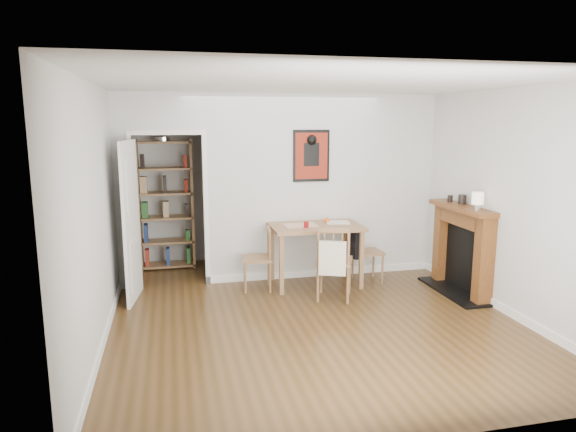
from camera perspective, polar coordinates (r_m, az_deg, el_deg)
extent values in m
plane|color=#50341A|center=(6.20, 2.17, -10.56)|extent=(5.20, 5.20, 0.00)
plane|color=beige|center=(8.37, -2.38, 4.13)|extent=(4.50, 0.00, 4.50)
plane|color=beige|center=(3.47, 13.54, -5.26)|extent=(4.50, 0.00, 4.50)
plane|color=beige|center=(5.71, -20.11, 0.52)|extent=(0.00, 5.20, 5.20)
plane|color=beige|center=(6.80, 20.92, 1.97)|extent=(0.00, 5.20, 5.20)
plane|color=silver|center=(5.80, 2.36, 14.19)|extent=(5.20, 5.20, 0.00)
cube|color=beige|center=(7.35, 3.76, 3.23)|extent=(3.35, 0.10, 2.60)
cube|color=beige|center=(7.07, -17.73, 2.47)|extent=(0.25, 0.10, 2.60)
cube|color=beige|center=(6.99, -13.42, 11.03)|extent=(0.90, 0.10, 0.55)
cube|color=white|center=(7.11, -16.85, 0.31)|extent=(0.06, 0.14, 2.05)
cube|color=white|center=(7.10, -9.10, 0.62)|extent=(0.06, 0.14, 2.05)
cube|color=white|center=(7.55, 3.77, -6.28)|extent=(3.35, 0.02, 0.10)
cube|color=white|center=(5.49, -19.94, -13.53)|extent=(0.02, 4.00, 0.10)
cube|color=white|center=(6.61, 23.04, -9.61)|extent=(0.02, 4.00, 0.10)
cube|color=white|center=(6.65, -17.01, -0.60)|extent=(0.15, 0.80, 2.00)
cube|color=black|center=(7.19, 2.60, 6.69)|extent=(0.52, 0.02, 0.72)
cube|color=maroon|center=(7.18, 2.63, 6.68)|extent=(0.46, 0.00, 0.64)
cube|color=olive|center=(6.98, 3.10, -1.18)|extent=(1.23, 0.78, 0.04)
cube|color=olive|center=(6.65, -0.73, -5.48)|extent=(0.06, 0.06, 0.79)
cube|color=olive|center=(6.95, 8.15, -4.88)|extent=(0.06, 0.06, 0.79)
cube|color=olive|center=(7.26, -1.81, -4.11)|extent=(0.06, 0.06, 0.79)
cube|color=olive|center=(7.54, 6.40, -3.62)|extent=(0.06, 0.06, 0.79)
cube|color=black|center=(7.17, 7.29, -2.85)|extent=(0.10, 0.34, 0.43)
cube|color=beige|center=(6.25, 4.99, -4.63)|extent=(0.34, 0.23, 0.41)
cube|color=olive|center=(8.00, -16.23, 1.12)|extent=(0.04, 0.33, 1.96)
cube|color=olive|center=(7.99, -10.61, 1.35)|extent=(0.04, 0.33, 1.96)
cube|color=olive|center=(8.18, -13.14, -5.27)|extent=(0.83, 0.33, 0.03)
cube|color=olive|center=(8.02, -13.36, -0.15)|extent=(0.83, 0.33, 0.03)
cube|color=olive|center=(7.89, -13.71, 7.98)|extent=(0.83, 0.33, 0.03)
cube|color=maroon|center=(7.98, -13.42, 1.23)|extent=(0.72, 0.27, 0.27)
cube|color=brown|center=(6.69, 20.94, -4.73)|extent=(0.20, 0.16, 1.10)
cube|color=brown|center=(7.50, 16.77, -2.87)|extent=(0.20, 0.16, 1.10)
cube|color=brown|center=(6.96, 18.81, 0.87)|extent=(0.30, 1.21, 0.06)
cube|color=brown|center=(6.99, 18.95, -0.17)|extent=(0.20, 0.85, 0.20)
cube|color=black|center=(7.14, 19.10, -4.49)|extent=(0.08, 0.81, 0.88)
cube|color=black|center=(7.20, 18.08, -7.92)|extent=(0.45, 1.25, 0.03)
cylinder|color=maroon|center=(6.80, 2.03, -0.94)|extent=(0.06, 0.06, 0.08)
sphere|color=#FA5A0D|center=(7.13, 4.33, -0.47)|extent=(0.07, 0.07, 0.07)
cube|color=beige|center=(6.95, 1.42, -1.02)|extent=(0.44, 0.33, 0.00)
cube|color=silver|center=(7.14, 5.50, -0.70)|extent=(0.35, 0.29, 0.02)
cylinder|color=silver|center=(6.59, 20.27, 0.89)|extent=(0.07, 0.07, 0.08)
cylinder|color=beige|center=(6.57, 20.34, 1.86)|extent=(0.14, 0.14, 0.14)
cylinder|color=black|center=(7.06, 18.79, 1.76)|extent=(0.10, 0.10, 0.12)
cylinder|color=black|center=(7.21, 17.57, 1.86)|extent=(0.07, 0.07, 0.09)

